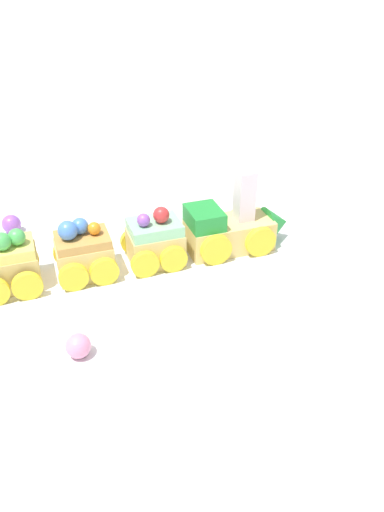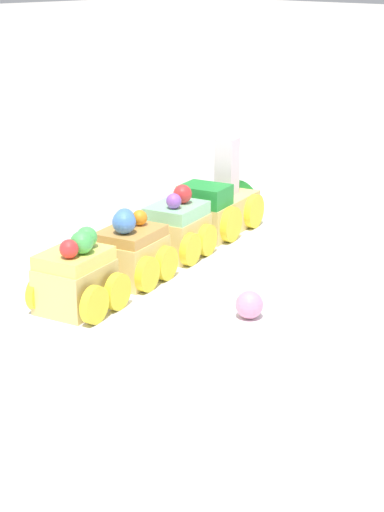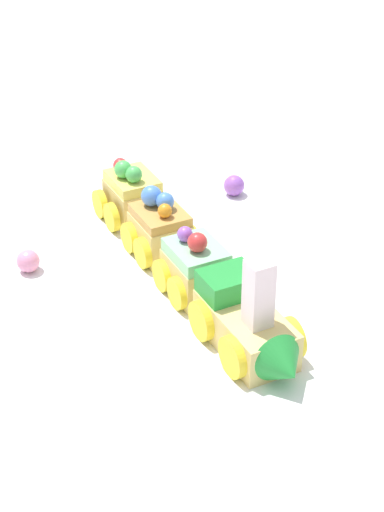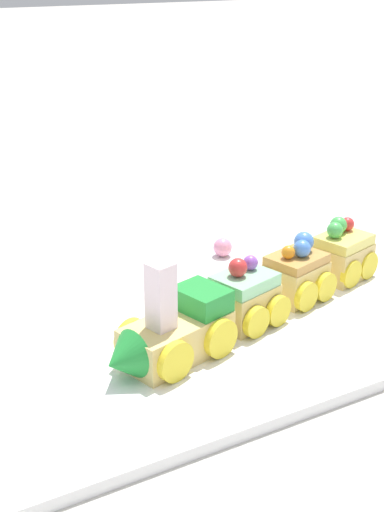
% 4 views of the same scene
% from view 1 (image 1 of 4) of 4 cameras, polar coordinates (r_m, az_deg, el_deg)
% --- Properties ---
extents(ground_plane, '(10.00, 10.00, 0.00)m').
position_cam_1_polar(ground_plane, '(0.58, -4.04, -3.60)').
color(ground_plane, beige).
extents(display_board, '(0.75, 0.38, 0.01)m').
position_cam_1_polar(display_board, '(0.58, -4.06, -3.12)').
color(display_board, white).
rests_on(display_board, ground_plane).
extents(cake_train_locomotive, '(0.14, 0.09, 0.10)m').
position_cam_1_polar(cake_train_locomotive, '(0.63, 5.02, 3.20)').
color(cake_train_locomotive, '#E5C675').
rests_on(cake_train_locomotive, display_board).
extents(cake_car_mint, '(0.08, 0.08, 0.07)m').
position_cam_1_polar(cake_car_mint, '(0.59, -4.50, 1.56)').
color(cake_car_mint, '#E5C675').
rests_on(cake_car_mint, display_board).
extents(cake_car_caramel, '(0.08, 0.08, 0.07)m').
position_cam_1_polar(cake_car_caramel, '(0.58, -12.27, 0.25)').
color(cake_car_caramel, '#E5C675').
rests_on(cake_car_caramel, display_board).
extents(cake_car_lemon, '(0.08, 0.08, 0.07)m').
position_cam_1_polar(cake_car_lemon, '(0.58, -20.28, -1.16)').
color(cake_car_lemon, '#E5C675').
rests_on(cake_car_lemon, display_board).
extents(gumball_pink, '(0.02, 0.02, 0.02)m').
position_cam_1_polar(gumball_pink, '(0.48, -12.87, -9.98)').
color(gumball_pink, pink).
rests_on(gumball_pink, display_board).
extents(gumball_purple, '(0.02, 0.02, 0.02)m').
position_cam_1_polar(gumball_purple, '(0.71, -19.95, 3.46)').
color(gumball_purple, '#9956C6').
rests_on(gumball_purple, display_board).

